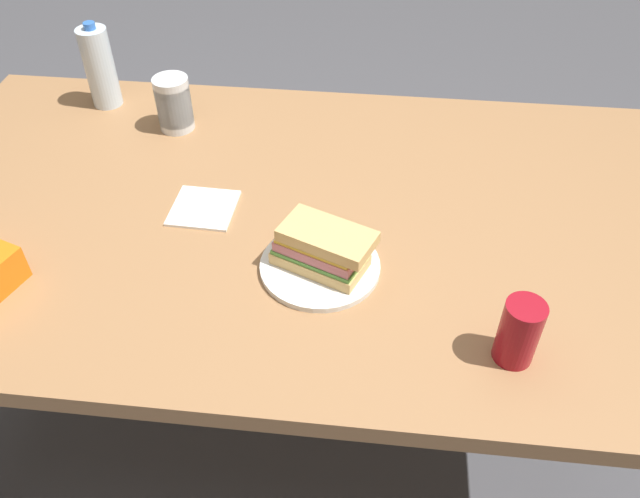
# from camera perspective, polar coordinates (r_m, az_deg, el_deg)

# --- Properties ---
(ground_plane) EXTENTS (8.00, 8.00, 0.00)m
(ground_plane) POSITION_cam_1_polar(r_m,az_deg,el_deg) (1.91, -2.09, -14.08)
(ground_plane) COLOR #4C4C51
(dining_table) EXTENTS (1.70, 0.99, 0.75)m
(dining_table) POSITION_cam_1_polar(r_m,az_deg,el_deg) (1.40, -2.76, 0.84)
(dining_table) COLOR #9E7047
(dining_table) RESTS_ON ground_plane
(paper_plate) EXTENTS (0.23, 0.23, 0.01)m
(paper_plate) POSITION_cam_1_polar(r_m,az_deg,el_deg) (1.21, 0.00, -1.52)
(paper_plate) COLOR white
(paper_plate) RESTS_ON dining_table
(sandwich) EXTENTS (0.20, 0.15, 0.08)m
(sandwich) POSITION_cam_1_polar(r_m,az_deg,el_deg) (1.18, 0.20, 0.09)
(sandwich) COLOR #DBB26B
(sandwich) RESTS_ON paper_plate
(soda_can_red) EXTENTS (0.07, 0.07, 0.12)m
(soda_can_red) POSITION_cam_1_polar(r_m,az_deg,el_deg) (1.08, 17.26, -7.06)
(soda_can_red) COLOR maroon
(soda_can_red) RESTS_ON dining_table
(water_bottle_tall) EXTENTS (0.07, 0.07, 0.21)m
(water_bottle_tall) POSITION_cam_1_polar(r_m,az_deg,el_deg) (1.74, -18.98, 15.02)
(water_bottle_tall) COLOR silver
(water_bottle_tall) RESTS_ON dining_table
(plastic_cup_stack) EXTENTS (0.08, 0.08, 0.13)m
(plastic_cup_stack) POSITION_cam_1_polar(r_m,az_deg,el_deg) (1.61, -12.85, 12.48)
(plastic_cup_stack) COLOR silver
(plastic_cup_stack) RESTS_ON dining_table
(paper_napkin) EXTENTS (0.13, 0.13, 0.01)m
(paper_napkin) POSITION_cam_1_polar(r_m,az_deg,el_deg) (1.37, -10.30, 3.60)
(paper_napkin) COLOR white
(paper_napkin) RESTS_ON dining_table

